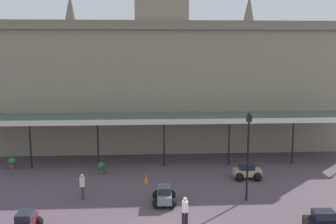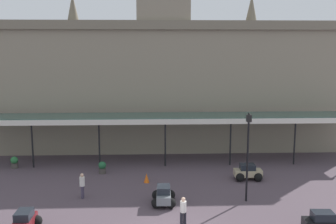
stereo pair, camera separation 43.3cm
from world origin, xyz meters
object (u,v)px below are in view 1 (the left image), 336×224
at_px(car_beige_sedan, 247,173).
at_px(victorian_lamppost, 248,147).
at_px(car_grey_sedan, 164,196).
at_px(planter_forecourt_centre, 101,168).
at_px(traffic_cone, 146,178).
at_px(pedestrian_beside_cars, 185,210).
at_px(pedestrian_near_entrance, 82,185).
at_px(planter_near_kerb, 12,163).
at_px(car_black_sedan, 324,223).

distance_m(car_beige_sedan, victorian_lamppost, 5.18).
xyz_separation_m(car_grey_sedan, planter_forecourt_centre, (-4.63, 6.22, -0.01)).
bearing_deg(traffic_cone, pedestrian_beside_cars, -73.46).
xyz_separation_m(car_grey_sedan, victorian_lamppost, (5.31, 0.26, 3.01)).
height_order(pedestrian_near_entrance, planter_near_kerb, pedestrian_near_entrance).
relative_size(pedestrian_near_entrance, planter_near_kerb, 1.74).
distance_m(pedestrian_beside_cars, planter_near_kerb, 17.07).
distance_m(traffic_cone, planter_near_kerb, 11.57).
xyz_separation_m(car_black_sedan, planter_near_kerb, (-20.33, 12.17, -0.01)).
distance_m(pedestrian_beside_cars, victorian_lamppost, 6.09).
bearing_deg(victorian_lamppost, traffic_cone, 149.96).
height_order(car_grey_sedan, car_black_sedan, same).
distance_m(car_black_sedan, traffic_cone, 12.53).
xyz_separation_m(car_grey_sedan, planter_near_kerb, (-12.02, 7.91, -0.01)).
distance_m(car_black_sedan, victorian_lamppost, 6.20).
distance_m(car_grey_sedan, traffic_cone, 4.15).
xyz_separation_m(car_beige_sedan, pedestrian_near_entrance, (-11.70, -3.13, 0.41)).
bearing_deg(car_beige_sedan, pedestrian_beside_cars, -126.04).
bearing_deg(pedestrian_beside_cars, pedestrian_near_entrance, 145.32).
relative_size(car_beige_sedan, planter_near_kerb, 2.15).
bearing_deg(planter_forecourt_centre, planter_near_kerb, 167.08).
height_order(car_black_sedan, traffic_cone, car_black_sedan).
relative_size(car_grey_sedan, car_beige_sedan, 1.00).
height_order(pedestrian_beside_cars, traffic_cone, pedestrian_beside_cars).
bearing_deg(pedestrian_beside_cars, victorian_lamppost, 38.09).
xyz_separation_m(car_beige_sedan, traffic_cone, (-7.55, -0.35, -0.16)).
height_order(victorian_lamppost, planter_forecourt_centre, victorian_lamppost).
bearing_deg(traffic_cone, car_grey_sedan, -74.16).
xyz_separation_m(car_beige_sedan, pedestrian_beside_cars, (-5.43, -7.47, 0.41)).
xyz_separation_m(car_beige_sedan, planter_near_kerb, (-18.44, 3.58, -0.01)).
bearing_deg(traffic_cone, pedestrian_near_entrance, -146.09).
distance_m(car_grey_sedan, victorian_lamppost, 6.11).
bearing_deg(car_beige_sedan, planter_near_kerb, 169.01).
relative_size(victorian_lamppost, planter_near_kerb, 5.99).
xyz_separation_m(traffic_cone, planter_forecourt_centre, (-3.50, 2.23, 0.15)).
height_order(victorian_lamppost, planter_near_kerb, victorian_lamppost).
distance_m(traffic_cone, planter_forecourt_centre, 4.15).
xyz_separation_m(pedestrian_near_entrance, pedestrian_beside_cars, (6.26, -4.33, 0.00)).
relative_size(pedestrian_beside_cars, planter_near_kerb, 1.74).
distance_m(car_black_sedan, pedestrian_near_entrance, 14.65).
bearing_deg(car_grey_sedan, traffic_cone, 105.84).
height_order(traffic_cone, planter_near_kerb, planter_near_kerb).
distance_m(car_black_sedan, planter_forecourt_centre, 16.64).
bearing_deg(pedestrian_near_entrance, planter_forecourt_centre, 82.62).
bearing_deg(traffic_cone, planter_forecourt_centre, 147.49).
relative_size(car_black_sedan, planter_near_kerb, 2.18).
relative_size(car_beige_sedan, traffic_cone, 3.02).
bearing_deg(car_beige_sedan, car_grey_sedan, -145.96).
xyz_separation_m(pedestrian_beside_cars, planter_near_kerb, (-13.00, 11.05, -0.42)).
distance_m(car_beige_sedan, car_black_sedan, 8.79).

